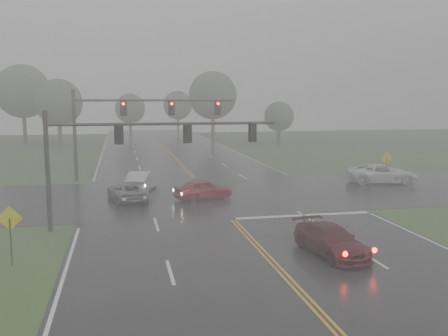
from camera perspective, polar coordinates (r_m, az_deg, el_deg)
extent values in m
plane|color=#2D4B20|center=(16.77, 12.30, -17.37)|extent=(180.00, 180.00, 0.00)
cube|color=black|center=(35.11, -1.09, -3.74)|extent=(18.00, 160.00, 0.02)
cube|color=black|center=(37.04, -1.66, -3.12)|extent=(120.00, 14.00, 0.02)
cube|color=beige|center=(31.03, 9.09, -5.41)|extent=(8.50, 0.50, 0.01)
imported|color=#3F0B10|center=(23.73, 12.07, -9.68)|extent=(2.57, 4.85, 1.34)
imported|color=maroon|center=(35.58, -2.40, -3.59)|extent=(4.43, 2.72, 1.41)
imported|color=#A4A7AC|center=(39.55, -9.28, -2.51)|extent=(3.01, 4.87, 1.51)
imported|color=slate|center=(35.69, -10.99, -3.70)|extent=(3.05, 5.02, 1.30)
imported|color=silver|center=(44.24, 17.55, -1.67)|extent=(6.17, 3.66, 1.61)
cylinder|color=black|center=(28.11, -19.50, -0.41)|extent=(0.25, 0.25, 6.50)
cylinder|color=black|center=(27.88, -19.75, 4.74)|extent=(0.16, 0.16, 0.72)
cylinder|color=black|center=(27.72, -6.75, 5.04)|extent=(12.54, 0.16, 0.16)
cube|color=black|center=(27.64, -11.93, 3.79)|extent=(0.31, 0.25, 0.95)
cube|color=black|center=(27.79, -11.93, 3.81)|extent=(0.50, 0.03, 1.13)
cube|color=black|center=(27.89, -4.16, 3.98)|extent=(0.31, 0.25, 0.95)
cube|color=black|center=(28.03, -4.20, 4.00)|extent=(0.50, 0.03, 1.13)
cube|color=black|center=(28.63, 3.34, 4.09)|extent=(0.31, 0.25, 0.95)
cube|color=black|center=(28.77, 3.27, 4.11)|extent=(0.50, 0.03, 1.13)
cylinder|color=black|center=(44.76, -16.69, 3.56)|extent=(0.31, 0.31, 7.88)
cylinder|color=black|center=(44.65, -16.85, 7.48)|extent=(0.20, 0.20, 0.88)
cylinder|color=black|center=(44.59, -7.82, 7.68)|extent=(13.93, 0.20, 0.20)
cube|color=black|center=(44.49, -11.41, 6.75)|extent=(0.37, 0.31, 1.15)
cube|color=black|center=(44.66, -11.41, 6.75)|extent=(0.60, 0.03, 1.37)
cylinder|color=#FF0C05|center=(44.31, -11.42, 7.21)|extent=(0.24, 0.07, 0.24)
cube|color=black|center=(44.72, -6.01, 6.87)|extent=(0.37, 0.31, 1.15)
cube|color=black|center=(44.89, -6.03, 6.87)|extent=(0.60, 0.03, 1.37)
cylinder|color=#FF0C05|center=(44.54, -5.99, 7.33)|extent=(0.24, 0.07, 0.24)
cube|color=black|center=(45.33, -0.71, 6.92)|extent=(0.37, 0.31, 1.15)
cube|color=black|center=(45.50, -0.75, 6.93)|extent=(0.60, 0.03, 1.37)
cylinder|color=#FF0C05|center=(45.15, -0.67, 7.38)|extent=(0.24, 0.07, 0.24)
cylinder|color=black|center=(23.33, -23.18, -7.81)|extent=(0.07, 0.07, 2.07)
cube|color=#C9BF0B|center=(23.11, -23.30, -5.32)|extent=(1.09, 0.17, 1.09)
cylinder|color=black|center=(43.27, 18.07, -0.41)|extent=(0.07, 0.07, 2.23)
cube|color=#C9BF0B|center=(43.16, 18.11, 1.06)|extent=(1.16, 0.23, 1.17)
cylinder|color=#372923|center=(76.60, -18.23, 3.66)|extent=(0.58, 0.58, 3.80)
sphere|color=#324830|center=(76.42, -18.38, 7.14)|extent=(6.76, 6.76, 6.76)
cylinder|color=#372923|center=(82.38, -1.28, 4.55)|extent=(0.57, 0.57, 4.42)
sphere|color=#324830|center=(82.24, -1.30, 8.31)|extent=(7.86, 7.86, 7.86)
cylinder|color=#372923|center=(93.55, -10.62, 4.41)|extent=(0.52, 0.52, 3.07)
sphere|color=#324830|center=(93.40, -10.68, 6.71)|extent=(5.47, 5.47, 5.47)
cylinder|color=#372923|center=(76.80, 6.28, 3.55)|extent=(0.51, 0.51, 2.55)
sphere|color=#324830|center=(76.63, 6.31, 5.88)|extent=(4.53, 4.53, 4.53)
cylinder|color=#372923|center=(85.84, -21.81, 4.24)|extent=(0.61, 0.61, 4.77)
sphere|color=#324830|center=(85.72, -22.01, 8.13)|extent=(8.48, 8.48, 8.48)
cylinder|color=#372923|center=(103.30, -5.28, 4.90)|extent=(0.50, 0.50, 3.32)
sphere|color=#324830|center=(103.16, -5.31, 7.16)|extent=(5.90, 5.90, 5.90)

